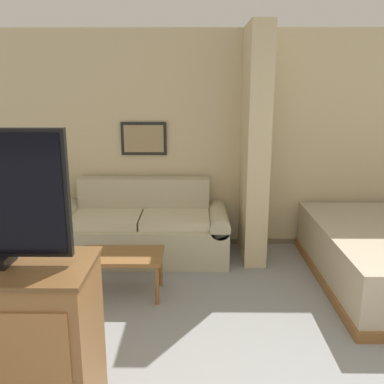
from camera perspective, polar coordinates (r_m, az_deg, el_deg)
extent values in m
cube|color=#CCB78E|center=(5.28, 5.91, 6.77)|extent=(7.47, 0.12, 2.60)
cube|color=#70644E|center=(5.52, 5.65, -6.52)|extent=(7.47, 0.02, 0.06)
cube|color=black|center=(5.21, -6.44, 7.09)|extent=(0.55, 0.02, 0.39)
cube|color=#9E845B|center=(5.20, -6.46, 7.07)|extent=(0.48, 0.01, 0.32)
cube|color=#CCB78E|center=(4.86, 8.37, 6.06)|extent=(0.24, 0.77, 2.60)
cube|color=#B7AD8E|center=(5.05, -6.68, -6.31)|extent=(1.57, 0.84, 0.43)
cube|color=#B7AD8E|center=(5.22, -6.39, -0.54)|extent=(1.57, 0.20, 0.45)
cube|color=#B7AD8E|center=(5.23, -16.43, -6.07)|extent=(0.20, 0.84, 0.43)
cylinder|color=#B7AD8E|center=(5.15, -16.64, -3.35)|extent=(0.23, 0.84, 0.23)
cube|color=#B7AD8E|center=(5.02, 3.51, -6.38)|extent=(0.20, 0.84, 0.43)
cylinder|color=#B7AD8E|center=(4.93, 3.55, -3.55)|extent=(0.23, 0.84, 0.23)
cube|color=beige|center=(4.98, -11.34, -3.57)|extent=(0.77, 0.60, 0.10)
cube|color=beige|center=(4.88, -2.24, -3.66)|extent=(0.77, 0.60, 0.10)
cube|color=brown|center=(4.15, -9.45, -8.37)|extent=(0.79, 0.47, 0.04)
cylinder|color=brown|center=(4.14, -14.75, -11.89)|extent=(0.04, 0.04, 0.38)
cylinder|color=brown|center=(4.01, -4.69, -12.28)|extent=(0.04, 0.04, 0.38)
cylinder|color=brown|center=(4.48, -13.46, -9.72)|extent=(0.04, 0.04, 0.38)
cylinder|color=brown|center=(4.37, -4.23, -10.00)|extent=(0.04, 0.04, 0.38)
cube|color=brown|center=(5.24, -19.33, -2.18)|extent=(0.39, 0.39, 0.04)
cylinder|color=brown|center=(5.24, -21.38, -5.74)|extent=(0.04, 0.04, 0.55)
cylinder|color=brown|center=(5.13, -17.93, -5.88)|extent=(0.04, 0.04, 0.55)
cylinder|color=brown|center=(5.53, -20.14, -4.59)|extent=(0.04, 0.04, 0.55)
cylinder|color=brown|center=(5.42, -16.85, -4.69)|extent=(0.04, 0.04, 0.55)
cylinder|color=tan|center=(5.22, -19.40, -1.34)|extent=(0.15, 0.15, 0.12)
cylinder|color=tan|center=(5.19, -19.50, -0.17)|extent=(0.02, 0.02, 0.10)
cone|color=beige|center=(5.16, -19.64, 1.41)|extent=(0.34, 0.34, 0.20)
cube|color=brown|center=(2.66, -24.22, -19.91)|extent=(1.02, 0.48, 1.08)
cube|color=white|center=(5.52, 23.84, -2.42)|extent=(1.69, 0.36, 0.10)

